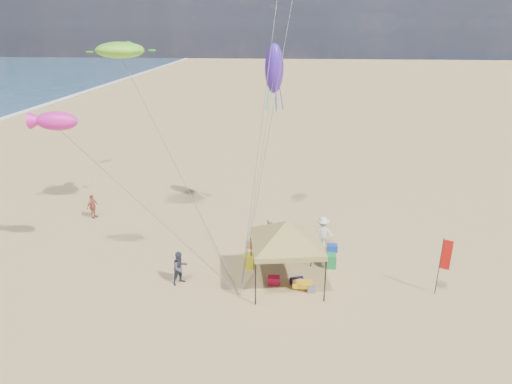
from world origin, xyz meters
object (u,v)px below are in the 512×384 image
Objects in this scene: cooler_blue at (332,248)px; beach_cart at (302,284)px; person_near_b at (180,268)px; chair_green at (331,261)px; person_near_a at (269,234)px; person_near_c at (323,232)px; feather_flag at (445,258)px; person_far_a at (93,206)px; cooler_red at (274,280)px; chair_yellow at (248,261)px; canopy_tent at (287,223)px.

cooler_blue reaches higher than beach_cart.
person_near_b reaches higher than cooler_blue.
chair_green is 3.54m from person_near_a.
person_near_a is (-1.73, 3.50, 0.72)m from beach_cart.
person_near_b is at bearing 34.25° from person_near_c.
feather_flag is 6.52m from person_near_c.
person_far_a is (-14.44, 3.16, 0.57)m from cooler_blue.
person_near_a is (-0.42, 3.27, 0.73)m from cooler_red.
person_near_a is at bearing 14.53° from person_near_c.
person_near_a reaches higher than chair_yellow.
feather_flag is 8.96m from chair_yellow.
chair_green is at bearing 5.13° from chair_yellow.
feather_flag is 3.97× the size of chair_green.
canopy_tent is 6.63× the size of beach_cart.
person_far_a reaches higher than cooler_red.
canopy_tent is 5.06m from cooler_blue.
person_near_a is at bearing 64.41° from chair_yellow.
person_near_a is 11.56m from person_far_a.
chair_yellow is (-1.85, 1.34, -2.75)m from canopy_tent.
beach_cart is at bearing -9.74° from cooler_red.
chair_green is at bearing 121.14° from person_near_a.
feather_flag is 1.71× the size of person_near_b.
person_near_a is at bearing -89.85° from person_far_a.
beach_cart is (-6.05, 0.05, -1.67)m from feather_flag.
canopy_tent is at bearing -101.74° from person_far_a.
chair_yellow is at bearing -174.87° from chair_green.
person_near_b is at bearing -150.77° from chair_yellow.
person_near_b is (-4.31, -0.28, 0.62)m from cooler_red.
person_near_c is at bearing 139.92° from feather_flag.
cooler_blue is 1.68m from chair_green.
cooler_blue is at bearing 140.18° from feather_flag.
beach_cart is at bearing -47.25° from person_near_b.
person_near_a is (-0.95, 3.22, -2.17)m from canopy_tent.
chair_green is 0.43× the size of person_near_b.
beach_cart is at bearing -101.21° from person_far_a.
person_near_c is (-0.51, 0.46, 0.68)m from cooler_blue.
person_near_b is at bearing -176.12° from canopy_tent.
feather_flag reaches higher than person_near_a.
feather_flag is at bearing -47.77° from person_near_b.
beach_cart is (2.63, -1.62, -0.15)m from chair_yellow.
chair_green is 7.34m from person_near_b.
person_near_c is at bearing 33.49° from chair_yellow.
cooler_blue is 0.29× the size of person_near_a.
cooler_red is at bearing 64.16° from person_near_a.
cooler_blue is at bearing -20.83° from person_near_b.
chair_green is at bearing 54.44° from beach_cart.
cooler_blue is at bearing -85.61° from person_far_a.
beach_cart is (0.78, -0.27, -2.90)m from canopy_tent.
person_far_a is at bearing 161.32° from chair_green.
person_near_b is at bearing -163.86° from chair_green.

